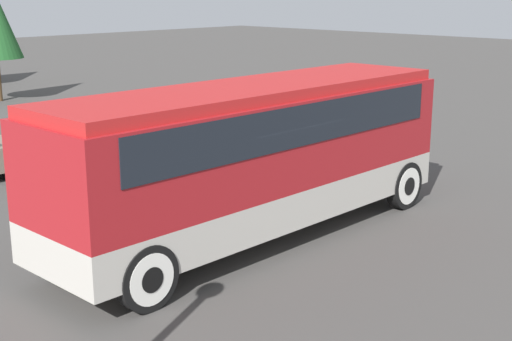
# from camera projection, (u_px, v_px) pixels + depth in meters

# --- Properties ---
(ground_plane) EXTENTS (120.00, 120.00, 0.00)m
(ground_plane) POSITION_uv_depth(u_px,v_px,m) (256.00, 237.00, 14.90)
(ground_plane) COLOR #423F3D
(tour_bus) EXTENTS (9.59, 2.55, 3.21)m
(tour_bus) POSITION_uv_depth(u_px,v_px,m) (259.00, 146.00, 14.48)
(tour_bus) COLOR #B7B2A8
(tour_bus) RESTS_ON ground_plane
(parked_car_near) EXTENTS (4.25, 1.89, 1.46)m
(parked_car_near) POSITION_uv_depth(u_px,v_px,m) (203.00, 125.00, 23.27)
(parked_car_near) COLOR navy
(parked_car_near) RESTS_ON ground_plane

